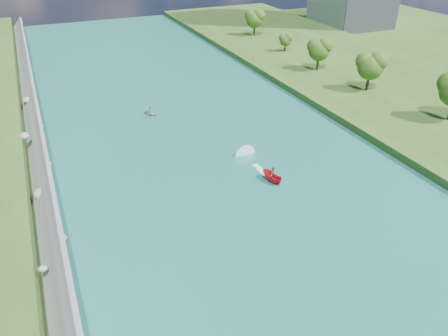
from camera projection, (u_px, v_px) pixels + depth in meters
name	position (u px, v px, depth m)	size (l,w,h in m)	color
ground	(287.00, 247.00, 52.27)	(260.00, 260.00, 0.00)	#2D5119
river_water	(220.00, 170.00, 68.05)	(55.00, 240.00, 0.10)	#196152
riprap_bank	(43.00, 199.00, 58.04)	(4.09, 236.00, 4.12)	slate
trees_east	(368.00, 67.00, 94.06)	(15.70, 136.20, 10.72)	#264813
motorboat	(266.00, 172.00, 66.19)	(3.60, 18.83, 1.93)	red
raft	(151.00, 113.00, 86.36)	(3.43, 3.83, 1.60)	gray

